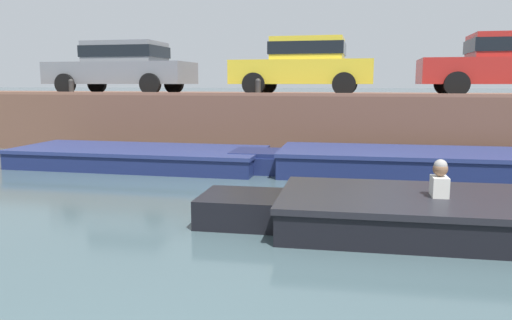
# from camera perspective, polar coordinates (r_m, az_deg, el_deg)

# --- Properties ---
(ground_plane) EXTENTS (400.00, 400.00, 0.00)m
(ground_plane) POSITION_cam_1_polar(r_m,az_deg,el_deg) (7.32, 2.47, -6.42)
(ground_plane) COLOR #3D5156
(far_quay_wall) EXTENTS (60.00, 6.00, 1.60)m
(far_quay_wall) POSITION_cam_1_polar(r_m,az_deg,el_deg) (15.50, 8.91, 4.52)
(far_quay_wall) COLOR brown
(far_quay_wall) RESTS_ON ground
(far_wall_coping) EXTENTS (60.00, 0.24, 0.08)m
(far_wall_coping) POSITION_cam_1_polar(r_m,az_deg,el_deg) (12.60, 7.76, 7.41)
(far_wall_coping) COLOR brown
(far_wall_coping) RESTS_ON far_quay_wall
(boat_moored_west_navy) EXTENTS (6.93, 2.39, 0.44)m
(boat_moored_west_navy) POSITION_cam_1_polar(r_m,az_deg,el_deg) (11.78, -11.95, 0.27)
(boat_moored_west_navy) COLOR navy
(boat_moored_west_navy) RESTS_ON ground
(boat_moored_central_navy) EXTENTS (6.76, 2.46, 0.53)m
(boat_moored_central_navy) POSITION_cam_1_polar(r_m,az_deg,el_deg) (10.92, 16.12, -0.30)
(boat_moored_central_navy) COLOR navy
(boat_moored_central_navy) RESTS_ON ground
(motorboat_passing) EXTENTS (7.11, 2.45, 0.96)m
(motorboat_passing) POSITION_cam_1_polar(r_m,az_deg,el_deg) (7.05, 24.83, -5.83)
(motorboat_passing) COLOR black
(motorboat_passing) RESTS_ON ground
(car_leftmost_grey) EXTENTS (4.35, 2.04, 1.54)m
(car_leftmost_grey) POSITION_cam_1_polar(r_m,az_deg,el_deg) (15.80, -14.98, 10.38)
(car_leftmost_grey) COLOR slate
(car_leftmost_grey) RESTS_ON far_quay_wall
(car_left_inner_yellow) EXTENTS (3.86, 2.02, 1.54)m
(car_left_inner_yellow) POSITION_cam_1_polar(r_m,az_deg,el_deg) (13.99, 5.57, 10.87)
(car_left_inner_yellow) COLOR yellow
(car_left_inner_yellow) RESTS_ON far_quay_wall
(car_centre_red) EXTENTS (4.25, 2.03, 1.54)m
(car_centre_red) POSITION_cam_1_polar(r_m,az_deg,el_deg) (14.16, 27.03, 9.95)
(car_centre_red) COLOR #B2231E
(car_centre_red) RESTS_ON far_quay_wall
(mooring_bollard_west) EXTENTS (0.15, 0.15, 0.45)m
(mooring_bollard_west) POSITION_cam_1_polar(r_m,az_deg,el_deg) (15.32, -20.36, 7.92)
(mooring_bollard_west) COLOR #2D2B28
(mooring_bollard_west) RESTS_ON far_quay_wall
(mooring_bollard_mid) EXTENTS (0.15, 0.15, 0.45)m
(mooring_bollard_mid) POSITION_cam_1_polar(r_m,az_deg,el_deg) (13.03, 0.23, 8.41)
(mooring_bollard_mid) COLOR #2D2B28
(mooring_bollard_mid) RESTS_ON far_quay_wall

